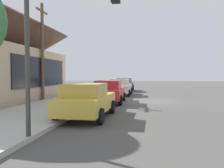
{
  "coord_description": "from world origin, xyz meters",
  "views": [
    {
      "loc": [
        -17.83,
        0.13,
        1.97
      ],
      "look_at": [
        2.02,
        3.12,
        1.2
      ],
      "focal_mm": 37.58,
      "sensor_mm": 36.0,
      "label": 1
    }
  ],
  "objects_px": {
    "car_ivory": "(120,87)",
    "utility_pole_wooden": "(42,50)",
    "car_mustard": "(87,100)",
    "car_cherry": "(109,91)",
    "traffic_light_main": "(62,21)",
    "fire_hydrant_red": "(110,88)",
    "car_navy": "(125,84)"
  },
  "relations": [
    {
      "from": "traffic_light_main",
      "to": "utility_pole_wooden",
      "type": "distance_m",
      "value": 12.24
    },
    {
      "from": "fire_hydrant_red",
      "to": "car_mustard",
      "type": "bearing_deg",
      "value": -174.93
    },
    {
      "from": "car_mustard",
      "to": "traffic_light_main",
      "type": "height_order",
      "value": "traffic_light_main"
    },
    {
      "from": "car_cherry",
      "to": "traffic_light_main",
      "type": "relative_size",
      "value": 0.88
    },
    {
      "from": "fire_hydrant_red",
      "to": "car_cherry",
      "type": "bearing_deg",
      "value": -171.53
    },
    {
      "from": "car_ivory",
      "to": "car_navy",
      "type": "distance_m",
      "value": 5.84
    },
    {
      "from": "car_ivory",
      "to": "traffic_light_main",
      "type": "relative_size",
      "value": 0.92
    },
    {
      "from": "car_mustard",
      "to": "fire_hydrant_red",
      "type": "xyz_separation_m",
      "value": [
        15.38,
        1.36,
        -0.32
      ]
    },
    {
      "from": "car_cherry",
      "to": "traffic_light_main",
      "type": "xyz_separation_m",
      "value": [
        -9.88,
        -0.25,
        2.68
      ]
    },
    {
      "from": "utility_pole_wooden",
      "to": "traffic_light_main",
      "type": "bearing_deg",
      "value": -152.45
    },
    {
      "from": "traffic_light_main",
      "to": "fire_hydrant_red",
      "type": "height_order",
      "value": "traffic_light_main"
    },
    {
      "from": "car_cherry",
      "to": "fire_hydrant_red",
      "type": "xyz_separation_m",
      "value": [
        9.46,
        1.41,
        -0.32
      ]
    },
    {
      "from": "car_cherry",
      "to": "car_ivory",
      "type": "height_order",
      "value": "same"
    },
    {
      "from": "car_ivory",
      "to": "car_navy",
      "type": "bearing_deg",
      "value": 1.38
    },
    {
      "from": "car_navy",
      "to": "utility_pole_wooden",
      "type": "distance_m",
      "value": 12.79
    },
    {
      "from": "car_ivory",
      "to": "fire_hydrant_red",
      "type": "relative_size",
      "value": 6.73
    },
    {
      "from": "car_mustard",
      "to": "utility_pole_wooden",
      "type": "bearing_deg",
      "value": 39.09
    },
    {
      "from": "car_cherry",
      "to": "car_ivory",
      "type": "relative_size",
      "value": 0.96
    },
    {
      "from": "car_cherry",
      "to": "utility_pole_wooden",
      "type": "xyz_separation_m",
      "value": [
        0.96,
        5.41,
        3.11
      ]
    },
    {
      "from": "traffic_light_main",
      "to": "fire_hydrant_red",
      "type": "bearing_deg",
      "value": 4.9
    },
    {
      "from": "car_navy",
      "to": "car_cherry",
      "type": "bearing_deg",
      "value": -179.0
    },
    {
      "from": "car_cherry",
      "to": "car_ivory",
      "type": "distance_m",
      "value": 6.33
    },
    {
      "from": "car_mustard",
      "to": "utility_pole_wooden",
      "type": "xyz_separation_m",
      "value": [
        6.89,
        5.36,
        3.11
      ]
    },
    {
      "from": "traffic_light_main",
      "to": "car_cherry",
      "type": "bearing_deg",
      "value": 1.45
    },
    {
      "from": "car_mustard",
      "to": "traffic_light_main",
      "type": "distance_m",
      "value": 4.79
    },
    {
      "from": "utility_pole_wooden",
      "to": "car_mustard",
      "type": "bearing_deg",
      "value": -142.08
    },
    {
      "from": "car_mustard",
      "to": "car_navy",
      "type": "distance_m",
      "value": 18.08
    },
    {
      "from": "car_mustard",
      "to": "car_navy",
      "type": "relative_size",
      "value": 0.94
    },
    {
      "from": "traffic_light_main",
      "to": "utility_pole_wooden",
      "type": "relative_size",
      "value": 0.69
    },
    {
      "from": "fire_hydrant_red",
      "to": "traffic_light_main",
      "type": "bearing_deg",
      "value": -175.1
    },
    {
      "from": "traffic_light_main",
      "to": "fire_hydrant_red",
      "type": "distance_m",
      "value": 19.64
    },
    {
      "from": "car_ivory",
      "to": "utility_pole_wooden",
      "type": "height_order",
      "value": "utility_pole_wooden"
    }
  ]
}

